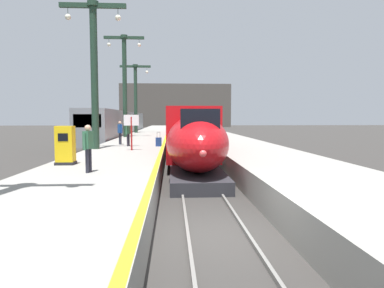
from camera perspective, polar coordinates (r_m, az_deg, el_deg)
The scene contains 20 objects.
ground_plane at distance 8.89m, azimuth 4.28°, elevation -15.17°, with size 260.00×260.00×0.00m, color #33302D.
platform_left at distance 33.27m, azimuth -8.38°, elevation 0.13°, with size 4.80×110.00×1.05m, color gray.
platform_right at distance 33.55m, azimuth 5.53°, elevation 0.19°, with size 4.80×110.00×1.05m, color gray.
platform_left_safety_stripe at distance 33.12m, azimuth -4.46°, elevation 1.06°, with size 0.20×107.80×0.01m, color yellow.
rail_main_left at distance 35.92m, azimuth -2.74°, elevation -0.26°, with size 0.08×110.00×0.12m, color slate.
rail_main_right at distance 35.97m, azimuth -0.35°, elevation -0.25°, with size 0.08×110.00×0.12m, color slate.
rail_secondary_left at distance 36.74m, azimuth -15.48°, elevation -0.31°, with size 0.08×110.00×0.12m, color slate.
rail_secondary_right at distance 36.46m, azimuth -13.17°, elevation -0.30°, with size 0.08×110.00×0.12m, color slate.
highspeed_train_main at distance 30.63m, azimuth -1.24°, elevation 2.45°, with size 2.92×37.64×3.60m.
regional_train_adjacent at distance 46.91m, azimuth -11.92°, elevation 3.27°, with size 2.85×36.60×3.80m.
station_column_mid at distance 22.17m, azimuth -16.19°, elevation 13.29°, with size 4.00×0.68×8.98m.
station_column_far at distance 35.37m, azimuth -11.30°, elevation 11.03°, with size 4.00×0.68×10.19m.
station_column_distant at distance 45.33m, azimuth -9.50°, elevation 8.69°, with size 4.00×0.68×8.88m.
passenger_near_edge at distance 23.58m, azimuth -10.72°, elevation 2.05°, with size 0.31×0.55×1.69m.
passenger_mid_platform at distance 25.12m, azimuth -12.04°, elevation 2.17°, with size 0.39×0.50×1.69m.
passenger_far_waiting at distance 12.44m, azimuth -17.10°, elevation -0.11°, with size 0.32×0.55×1.69m.
rolling_suitcase at distance 23.14m, azimuth -5.66°, elevation 0.36°, with size 0.40×0.22×0.98m.
ticket_machine_yellow at distance 14.93m, azimuth -20.57°, elevation -0.44°, with size 0.76×0.62×1.60m.
departure_info_board at distance 20.50m, azimuth -10.19°, elevation 3.16°, with size 0.90×0.10×2.12m.
terminus_back_wall at distance 110.38m, azimuth -2.79°, elevation 6.49°, with size 36.00×2.00×14.00m, color #4C4742.
Camera 1 is at (-1.13, -8.30, 2.98)m, focal length 31.63 mm.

